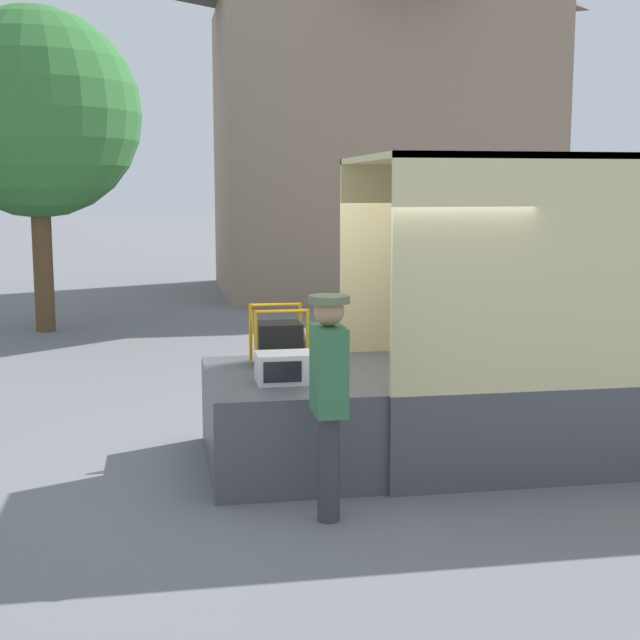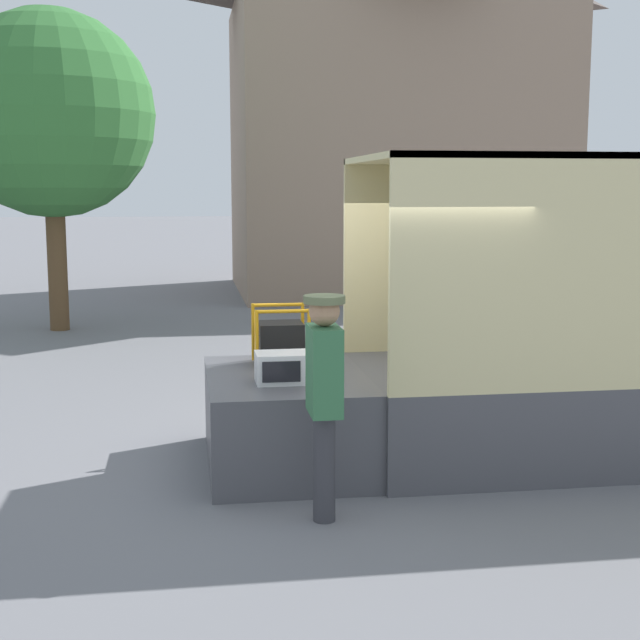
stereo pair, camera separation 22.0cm
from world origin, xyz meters
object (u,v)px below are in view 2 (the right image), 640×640
(worker_person, at_px, (324,383))
(portable_generator, at_px, (282,342))
(street_tree, at_px, (51,115))
(microwave, at_px, (285,368))

(worker_person, bearing_deg, portable_generator, 93.06)
(street_tree, bearing_deg, worker_person, -71.77)
(worker_person, xyz_separation_m, street_tree, (-3.44, 10.46, 2.86))
(microwave, bearing_deg, street_tree, 109.39)
(microwave, bearing_deg, worker_person, -81.35)
(portable_generator, distance_m, street_tree, 9.49)
(microwave, distance_m, portable_generator, 0.88)
(portable_generator, xyz_separation_m, street_tree, (-3.33, 8.40, 2.88))
(portable_generator, xyz_separation_m, worker_person, (0.11, -2.05, 0.03))
(worker_person, distance_m, street_tree, 11.37)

